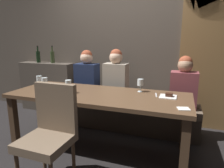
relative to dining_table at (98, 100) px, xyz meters
The scene contains 19 objects.
ground 0.65m from the dining_table, ahead, with size 9.00×9.00×0.00m, color black.
back_wall_tiled 1.49m from the dining_table, 90.00° to the left, with size 6.00×0.12×3.00m, color brown.
arched_door 1.91m from the dining_table, 40.43° to the left, with size 0.90×0.05×2.55m.
back_counter 1.87m from the dining_table, 146.14° to the left, with size 1.10×0.28×0.95m, color #494138.
dining_table is the anchor object (origin of this frame).
banquette_bench 0.82m from the dining_table, 90.00° to the left, with size 2.50×0.44×0.45m.
chair_near_side 0.75m from the dining_table, 104.85° to the right, with size 0.45×0.45×0.98m.
diner_redhead 0.89m from the dining_table, 125.58° to the left, with size 0.36×0.24×0.78m.
diner_bearded 0.73m from the dining_table, 90.83° to the left, with size 0.36×0.24×0.80m.
diner_far_end 1.22m from the dining_table, 34.93° to the left, with size 0.36×0.24×0.73m.
wine_bottle_dark_red 2.03m from the dining_table, 149.13° to the left, with size 0.08×0.08×0.33m.
wine_bottle_pale_label 1.80m from the dining_table, 143.11° to the left, with size 0.08×0.08×0.33m.
wine_glass_far_left 0.42m from the dining_table, 164.32° to the right, with size 0.08×0.08×0.16m.
wine_glass_end_right 0.57m from the dining_table, 28.95° to the left, with size 0.08×0.08×0.16m.
wine_glass_center_front 0.91m from the dining_table, behind, with size 0.08×0.08×0.16m.
wine_glass_near_left 0.77m from the dining_table, behind, with size 0.08×0.08×0.16m.
dessert_plate 0.84m from the dining_table, ahead, with size 0.19×0.19×0.05m.
fork_on_table 0.71m from the dining_table, 12.86° to the left, with size 0.02×0.17×0.01m, color silver.
folded_napkin 1.03m from the dining_table, 14.34° to the right, with size 0.11×0.10×0.01m, color silver.
Camera 1 is at (0.95, -2.18, 1.39)m, focal length 32.03 mm.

